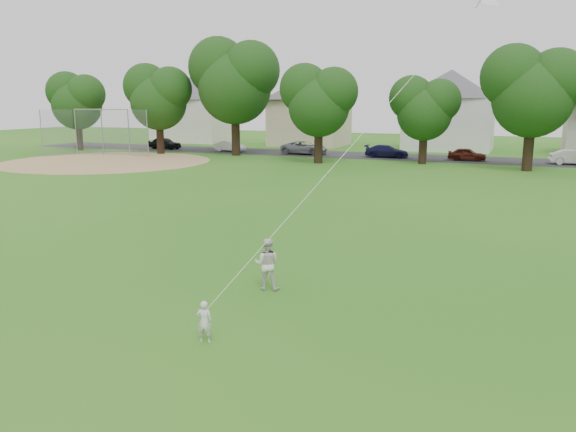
% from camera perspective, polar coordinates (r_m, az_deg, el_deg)
% --- Properties ---
extents(ground, '(160.00, 160.00, 0.00)m').
position_cam_1_polar(ground, '(14.36, -10.61, -9.91)').
color(ground, '#226116').
rests_on(ground, ground).
extents(street, '(90.00, 7.00, 0.01)m').
position_cam_1_polar(street, '(53.89, 14.60, 5.70)').
color(street, '#2D2D30').
rests_on(street, ground).
extents(dirt_infield, '(18.00, 18.00, 0.02)m').
position_cam_1_polar(dirt_infield, '(51.73, -17.94, 5.29)').
color(dirt_infield, '#9E7F51').
rests_on(dirt_infield, ground).
extents(toddler, '(0.41, 0.33, 0.96)m').
position_cam_1_polar(toddler, '(12.62, -8.50, -10.57)').
color(toddler, silver).
rests_on(toddler, ground).
extents(older_boy, '(0.83, 0.71, 1.47)m').
position_cam_1_polar(older_boy, '(15.78, -2.15, -4.89)').
color(older_boy, silver).
rests_on(older_boy, ground).
extents(kite, '(2.91, 4.28, 11.64)m').
position_cam_1_polar(kite, '(14.25, 7.52, 8.26)').
color(kite, white).
rests_on(kite, ground).
extents(baseball_backstop, '(9.54, 4.28, 4.40)m').
position_cam_1_polar(baseball_backstop, '(57.55, -18.54, 8.03)').
color(baseball_backstop, gray).
rests_on(baseball_backstop, ground).
extents(tree_row, '(80.06, 9.50, 11.52)m').
position_cam_1_polar(tree_row, '(47.53, 16.29, 12.64)').
color(tree_row, black).
rests_on(tree_row, ground).
extents(parked_cars, '(54.81, 2.28, 1.29)m').
position_cam_1_polar(parked_cars, '(53.51, 10.43, 6.50)').
color(parked_cars, black).
rests_on(parked_cars, ground).
extents(house_row, '(77.04, 13.63, 9.97)m').
position_cam_1_polar(house_row, '(63.56, 16.07, 10.97)').
color(house_row, white).
rests_on(house_row, ground).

